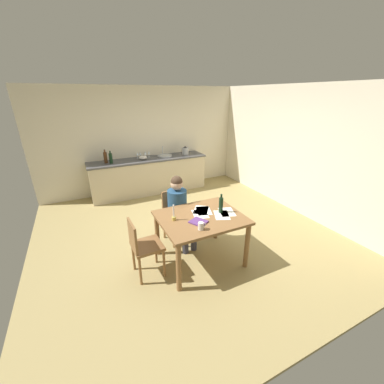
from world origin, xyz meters
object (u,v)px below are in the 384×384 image
(dining_table, at_px, (201,223))
(wine_glass_near_sink, at_px, (149,153))
(stovetop_kettle, at_px, (185,151))
(candlestick, at_px, (174,216))
(chair_at_table, at_px, (175,213))
(wine_glass_back_right, at_px, (137,154))
(bottle_vinegar, at_px, (111,158))
(sink_unit, at_px, (165,156))
(wine_glass_by_kettle, at_px, (145,153))
(bottle_oil, at_px, (105,157))
(book_magazine, at_px, (198,222))
(coffee_mug, at_px, (201,226))
(person_seated, at_px, (179,207))
(mixing_bowl, at_px, (143,158))
(wine_glass_back_left, at_px, (140,154))
(chair_side_empty, at_px, (143,245))
(wine_bottle_on_table, at_px, (221,205))

(dining_table, distance_m, wine_glass_near_sink, 3.24)
(stovetop_kettle, bearing_deg, candlestick, -117.19)
(chair_at_table, relative_size, wine_glass_back_right, 5.73)
(bottle_vinegar, bearing_deg, chair_at_table, -73.42)
(sink_unit, xyz_separation_m, wine_glass_by_kettle, (-0.47, 0.15, 0.09))
(bottle_oil, bearing_deg, book_magazine, -76.47)
(dining_table, distance_m, sink_unit, 3.13)
(coffee_mug, height_order, wine_glass_by_kettle, wine_glass_by_kettle)
(sink_unit, distance_m, stovetop_kettle, 0.59)
(chair_at_table, xyz_separation_m, person_seated, (0.02, -0.15, 0.18))
(mixing_bowl, distance_m, wine_glass_near_sink, 0.28)
(bottle_oil, distance_m, wine_glass_near_sink, 1.08)
(candlestick, bearing_deg, wine_glass_back_left, 83.57)
(bottle_oil, height_order, stovetop_kettle, bottle_oil)
(mixing_bowl, bearing_deg, wine_glass_near_sink, 41.30)
(bottle_oil, distance_m, stovetop_kettle, 2.03)
(chair_side_empty, relative_size, wine_bottle_on_table, 2.99)
(person_seated, distance_m, bottle_vinegar, 2.53)
(candlestick, height_order, bottle_vinegar, bottle_vinegar)
(candlestick, distance_m, wine_glass_near_sink, 3.20)
(chair_side_empty, height_order, wine_bottle_on_table, wine_bottle_on_table)
(coffee_mug, bearing_deg, wine_glass_back_left, 87.91)
(coffee_mug, relative_size, mixing_bowl, 0.57)
(bottle_vinegar, bearing_deg, chair_side_empty, -91.51)
(candlestick, bearing_deg, person_seated, 59.75)
(bottle_oil, bearing_deg, wine_glass_by_kettle, 7.22)
(wine_glass_near_sink, bearing_deg, sink_unit, -21.13)
(bottle_vinegar, xyz_separation_m, wine_glass_near_sink, (0.97, 0.21, -0.02))
(bottle_oil, height_order, wine_glass_near_sink, bottle_oil)
(dining_table, bearing_deg, book_magazine, -127.84)
(bottle_vinegar, height_order, wine_glass_back_left, bottle_vinegar)
(mixing_bowl, distance_m, wine_glass_back_left, 0.19)
(bottle_vinegar, height_order, mixing_bowl, bottle_vinegar)
(bottle_oil, xyz_separation_m, wine_glass_back_left, (0.85, 0.12, -0.03))
(chair_side_empty, distance_m, bottle_vinegar, 2.99)
(wine_glass_near_sink, height_order, wine_glass_by_kettle, same)
(person_seated, bearing_deg, candlestick, -120.25)
(chair_side_empty, height_order, wine_glass_back_right, wine_glass_back_right)
(dining_table, relative_size, wine_glass_near_sink, 7.76)
(candlestick, relative_size, sink_unit, 0.65)
(person_seated, relative_size, bottle_oil, 3.78)
(bottle_vinegar, bearing_deg, wine_bottle_on_table, -69.78)
(coffee_mug, distance_m, wine_glass_back_right, 3.54)
(mixing_bowl, bearing_deg, wine_glass_by_kettle, 58.28)
(chair_side_empty, bearing_deg, wine_glass_back_left, 75.35)
(person_seated, height_order, wine_glass_by_kettle, person_seated)
(candlestick, height_order, bottle_oil, bottle_oil)
(bottle_oil, distance_m, wine_glass_back_left, 0.86)
(chair_side_empty, distance_m, stovetop_kettle, 3.65)
(mixing_bowl, relative_size, stovetop_kettle, 0.92)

